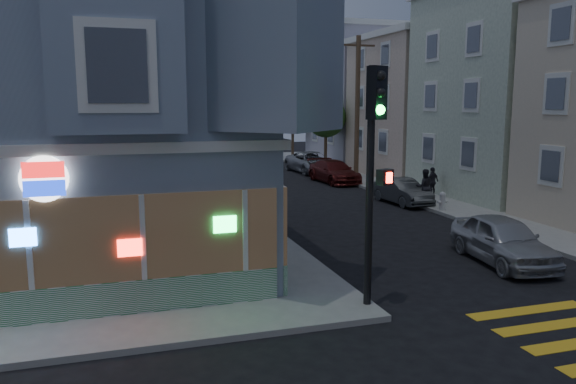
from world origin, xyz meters
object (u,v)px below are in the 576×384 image
pedestrian_b (432,182)px  parked_car_a (503,240)px  utility_pole (357,106)px  street_tree_near (326,117)px  street_tree_far (293,115)px  pedestrian_a (424,187)px  fire_hydrant (442,200)px  parked_car_d (312,162)px  parked_car_b (402,191)px  parked_car_c (334,172)px  traffic_signal (374,146)px

pedestrian_b → parked_car_a: pedestrian_b is taller
utility_pole → pedestrian_b: (1.00, -7.49, -3.89)m
street_tree_near → street_tree_far: 8.00m
pedestrian_a → fire_hydrant: pedestrian_a is taller
street_tree_near → parked_car_a: size_ratio=1.20×
utility_pole → fire_hydrant: (-0.70, -11.11, -4.20)m
parked_car_d → parked_car_b: bearing=-92.9°
street_tree_far → pedestrian_a: (-0.90, -23.51, -2.93)m
street_tree_near → pedestrian_a: bearing=-93.3°
parked_car_c → fire_hydrant: bearing=-88.8°
pedestrian_a → parked_car_c: size_ratio=0.35×
traffic_signal → parked_car_b: bearing=37.9°
utility_pole → parked_car_d: bearing=105.0°
street_tree_far → parked_car_d: size_ratio=0.98×
parked_car_b → parked_car_c: 8.05m
parked_car_d → parked_car_a: bearing=-98.0°
street_tree_near → pedestrian_b: street_tree_near is taller
utility_pole → parked_car_a: size_ratio=2.04×
parked_car_b → parked_car_c: parked_car_c is taller
utility_pole → fire_hydrant: 11.89m
parked_car_a → parked_car_d: (2.10, 23.54, -0.00)m
pedestrian_a → parked_car_b: 1.31m
pedestrian_b → traffic_signal: (-10.18, -13.77, 3.10)m
utility_pole → fire_hydrant: utility_pole is taller
fire_hydrant → parked_car_d: bearing=92.2°
street_tree_far → parked_car_c: street_tree_far is taller
parked_car_b → fire_hydrant: size_ratio=4.56×
street_tree_far → parked_car_a: bearing=-96.3°
pedestrian_a → parked_car_b: bearing=-44.6°
street_tree_near → parked_car_a: bearing=-98.3°
street_tree_near → parked_car_b: bearing=-95.9°
street_tree_near → parked_car_d: 3.71m
street_tree_far → parked_car_b: bearing=-93.8°
parked_car_c → parked_car_d: size_ratio=0.89×
street_tree_near → street_tree_far: bearing=90.0°
street_tree_far → parked_car_d: bearing=-99.3°
street_tree_near → parked_car_b: street_tree_near is taller
pedestrian_b → parked_car_c: size_ratio=0.32×
street_tree_far → traffic_signal: size_ratio=0.93×
parked_car_c → fire_hydrant: size_ratio=5.66×
parked_car_a → parked_car_c: bearing=92.4°
pedestrian_a → parked_car_a: bearing=90.5°
utility_pole → street_tree_near: bearing=88.1°
pedestrian_a → traffic_signal: (-8.48, -11.74, 3.00)m
parked_car_a → traffic_signal: traffic_signal is taller
parked_car_a → parked_car_b: 10.51m
pedestrian_a → pedestrian_b: bearing=-113.2°
pedestrian_b → parked_car_d: pedestrian_b is taller
utility_pole → parked_car_b: bearing=-98.8°
parked_car_c → fire_hydrant: parked_car_c is taller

